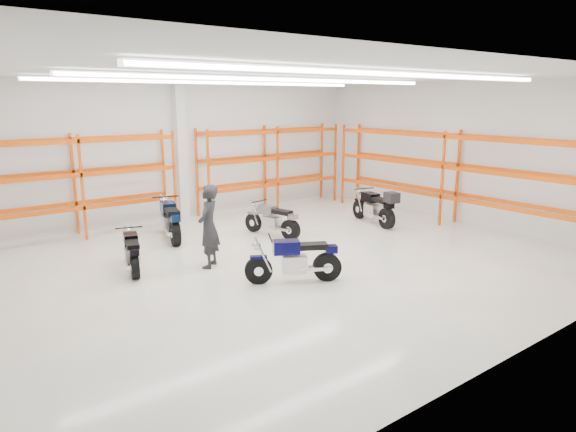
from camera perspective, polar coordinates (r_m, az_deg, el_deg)
ground at (r=12.85m, az=0.04°, el=-4.99°), size 14.00×14.00×0.00m
room_shell at (r=12.27m, az=-0.03°, el=9.79°), size 14.02×12.02×4.51m
motorcycle_main at (r=11.26m, az=1.09°, el=-4.98°), size 1.94×1.18×1.05m
motorcycle_back_a at (r=12.53m, az=-16.94°, el=-3.94°), size 0.81×1.87×0.94m
motorcycle_back_b at (r=15.03m, az=-12.95°, el=-0.54°), size 0.97×2.30×1.15m
motorcycle_back_c at (r=14.99m, az=-1.59°, el=-0.53°), size 0.77×2.01×1.00m
motorcycle_back_d at (r=16.60m, az=9.78°, el=0.95°), size 0.90×2.29×1.18m
standing_man at (r=12.28m, az=-8.80°, el=-1.15°), size 0.86×0.85×2.00m
structural_column at (r=17.30m, az=-11.85°, el=6.99°), size 0.32×0.32×4.50m
pallet_racking_back_left at (r=15.86m, az=-22.36°, el=4.09°), size 5.67×0.87×3.00m
pallet_racking_back_right at (r=18.78m, az=-1.90°, el=6.28°), size 5.67×0.87×3.00m
pallet_racking_side at (r=17.10m, az=17.62°, el=5.12°), size 0.87×9.07×3.00m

